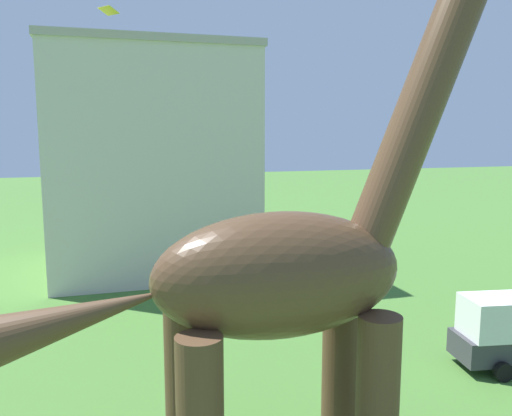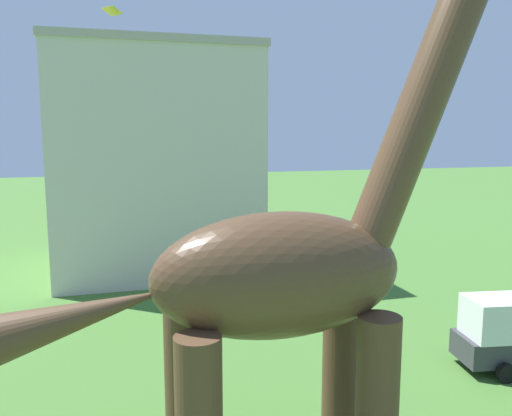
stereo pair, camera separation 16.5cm
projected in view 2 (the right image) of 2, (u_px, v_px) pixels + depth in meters
name	position (u px, v px, depth m)	size (l,w,h in m)	color
dinosaur_sculpture	(276.00, 275.00, 14.49)	(16.68, 3.53, 17.43)	#513823
kite_apex	(112.00, 11.00, 30.13)	(1.24, 1.30, 0.33)	yellow
background_building_block	(153.00, 159.00, 39.84)	(14.40, 13.89, 16.28)	beige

